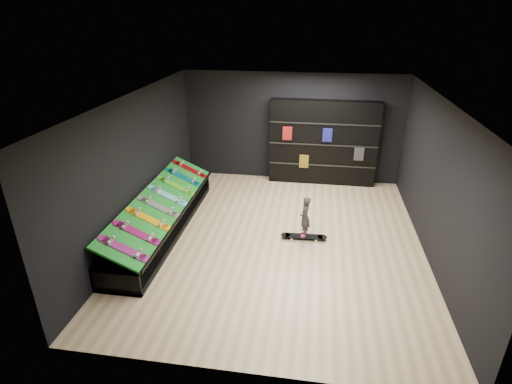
# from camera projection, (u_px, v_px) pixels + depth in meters

# --- Properties ---
(floor) EXTENTS (6.00, 7.00, 0.01)m
(floor) POSITION_uv_depth(u_px,v_px,m) (278.00, 240.00, 8.55)
(floor) COLOR beige
(floor) RESTS_ON ground
(ceiling) EXTENTS (6.00, 7.00, 0.01)m
(ceiling) POSITION_uv_depth(u_px,v_px,m) (281.00, 99.00, 7.30)
(ceiling) COLOR white
(ceiling) RESTS_ON ground
(wall_back) EXTENTS (6.00, 0.02, 3.00)m
(wall_back) POSITION_uv_depth(u_px,v_px,m) (292.00, 128.00, 11.07)
(wall_back) COLOR black
(wall_back) RESTS_ON ground
(wall_front) EXTENTS (6.00, 0.02, 3.00)m
(wall_front) POSITION_uv_depth(u_px,v_px,m) (250.00, 284.00, 4.78)
(wall_front) COLOR black
(wall_front) RESTS_ON ground
(wall_left) EXTENTS (0.02, 7.00, 3.00)m
(wall_left) POSITION_uv_depth(u_px,v_px,m) (137.00, 167.00, 8.34)
(wall_left) COLOR black
(wall_left) RESTS_ON ground
(wall_right) EXTENTS (0.02, 7.00, 3.00)m
(wall_right) POSITION_uv_depth(u_px,v_px,m) (438.00, 184.00, 7.51)
(wall_right) COLOR black
(wall_right) RESTS_ON ground
(display_rack) EXTENTS (0.90, 4.50, 0.50)m
(display_rack) POSITION_uv_depth(u_px,v_px,m) (163.00, 221.00, 8.80)
(display_rack) COLOR black
(display_rack) RESTS_ON ground
(turf_ramp) EXTENTS (0.92, 4.50, 0.46)m
(turf_ramp) POSITION_uv_depth(u_px,v_px,m) (163.00, 202.00, 8.60)
(turf_ramp) COLOR #116C1B
(turf_ramp) RESTS_ON display_rack
(back_shelving) EXTENTS (2.91, 0.34, 2.32)m
(back_shelving) POSITION_uv_depth(u_px,v_px,m) (323.00, 143.00, 10.93)
(back_shelving) COLOR black
(back_shelving) RESTS_ON ground
(floor_skateboard) EXTENTS (0.99, 0.27, 0.09)m
(floor_skateboard) POSITION_uv_depth(u_px,v_px,m) (304.00, 237.00, 8.55)
(floor_skateboard) COLOR black
(floor_skateboard) RESTS_ON ground
(child) EXTENTS (0.17, 0.22, 0.54)m
(child) POSITION_uv_depth(u_px,v_px,m) (305.00, 225.00, 8.42)
(child) COLOR black
(child) RESTS_ON floor_skateboard
(display_board_0) EXTENTS (0.93, 0.22, 0.50)m
(display_board_0) POSITION_uv_depth(u_px,v_px,m) (124.00, 249.00, 6.88)
(display_board_0) COLOR #2626BF
(display_board_0) RESTS_ON turf_ramp
(display_board_1) EXTENTS (0.93, 0.22, 0.50)m
(display_board_1) POSITION_uv_depth(u_px,v_px,m) (137.00, 233.00, 7.37)
(display_board_1) COLOR #E5198C
(display_board_1) RESTS_ON turf_ramp
(display_board_2) EXTENTS (0.93, 0.22, 0.50)m
(display_board_2) POSITION_uv_depth(u_px,v_px,m) (149.00, 219.00, 7.86)
(display_board_2) COLOR yellow
(display_board_2) RESTS_ON turf_ramp
(display_board_3) EXTENTS (0.93, 0.22, 0.50)m
(display_board_3) POSITION_uv_depth(u_px,v_px,m) (159.00, 207.00, 8.34)
(display_board_3) COLOR black
(display_board_3) RESTS_ON turf_ramp
(display_board_4) EXTENTS (0.93, 0.22, 0.50)m
(display_board_4) POSITION_uv_depth(u_px,v_px,m) (168.00, 196.00, 8.83)
(display_board_4) COLOR #0CB2E5
(display_board_4) RESTS_ON turf_ramp
(display_board_5) EXTENTS (0.93, 0.22, 0.50)m
(display_board_5) POSITION_uv_depth(u_px,v_px,m) (176.00, 186.00, 9.32)
(display_board_5) COLOR green
(display_board_5) RESTS_ON turf_ramp
(display_board_6) EXTENTS (0.93, 0.22, 0.50)m
(display_board_6) POSITION_uv_depth(u_px,v_px,m) (183.00, 177.00, 9.81)
(display_board_6) COLOR #0C8C99
(display_board_6) RESTS_ON turf_ramp
(display_board_7) EXTENTS (0.93, 0.22, 0.50)m
(display_board_7) POSITION_uv_depth(u_px,v_px,m) (190.00, 169.00, 10.29)
(display_board_7) COLOR red
(display_board_7) RESTS_ON turf_ramp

